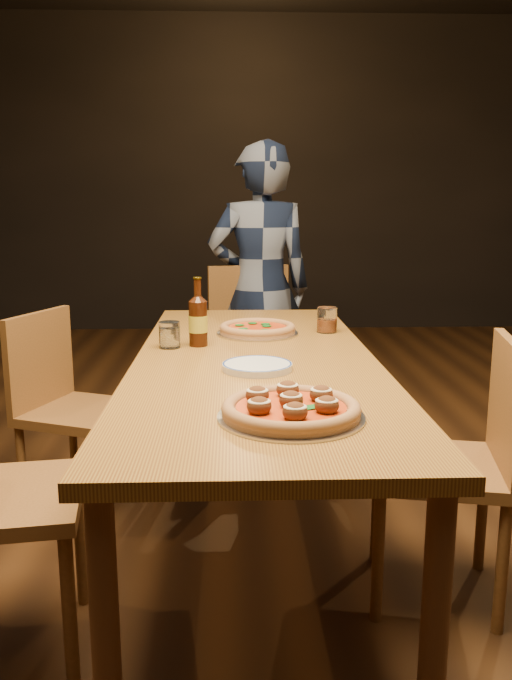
{
  "coord_description": "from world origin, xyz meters",
  "views": [
    {
      "loc": [
        -0.08,
        -2.15,
        1.26
      ],
      "look_at": [
        0.0,
        -0.05,
        0.82
      ],
      "focal_mm": 35.0,
      "sensor_mm": 36.0,
      "label": 1
    }
  ],
  "objects_px": {
    "pizza_meatball": "(291,408)",
    "pizza_margherita": "(257,329)",
    "table_main": "(255,378)",
    "chair_main_e": "(438,465)",
    "plate_stack": "(257,367)",
    "beer_bottle": "(198,322)",
    "chair_end": "(257,351)",
    "water_glass": "(170,335)",
    "diner": "(260,289)",
    "amber_glass": "(327,320)",
    "chair_main_sw": "(82,411)",
    "chair_main_nw": "(0,496)"
  },
  "relations": [
    {
      "from": "pizza_meatball",
      "to": "pizza_margherita",
      "type": "xyz_separation_m",
      "value": [
        -0.04,
        1.04,
        -0.0
      ]
    },
    {
      "from": "table_main",
      "to": "chair_main_e",
      "type": "relative_size",
      "value": 2.24
    },
    {
      "from": "pizza_margherita",
      "to": "plate_stack",
      "type": "height_order",
      "value": "pizza_margherita"
    },
    {
      "from": "pizza_meatball",
      "to": "beer_bottle",
      "type": "bearing_deg",
      "value": 107.54
    },
    {
      "from": "chair_end",
      "to": "pizza_meatball",
      "type": "relative_size",
      "value": 2.71
    },
    {
      "from": "water_glass",
      "to": "pizza_meatball",
      "type": "bearing_deg",
      "value": -65.59
    },
    {
      "from": "table_main",
      "to": "pizza_meatball",
      "type": "relative_size",
      "value": 5.62
    },
    {
      "from": "diner",
      "to": "amber_glass",
      "type": "bearing_deg",
      "value": 95.71
    },
    {
      "from": "chair_main_sw",
      "to": "plate_stack",
      "type": "distance_m",
      "value": 0.98
    },
    {
      "from": "beer_bottle",
      "to": "chair_main_e",
      "type": "bearing_deg",
      "value": -27.62
    },
    {
      "from": "chair_main_e",
      "to": "diner",
      "type": "height_order",
      "value": "diner"
    },
    {
      "from": "table_main",
      "to": "pizza_margherita",
      "type": "xyz_separation_m",
      "value": [
        0.02,
        0.4,
        0.09
      ]
    },
    {
      "from": "chair_main_nw",
      "to": "water_glass",
      "type": "relative_size",
      "value": 10.0
    },
    {
      "from": "chair_end",
      "to": "water_glass",
      "type": "xyz_separation_m",
      "value": [
        -0.35,
        -1.12,
        0.32
      ]
    },
    {
      "from": "plate_stack",
      "to": "chair_main_e",
      "type": "bearing_deg",
      "value": -4.02
    },
    {
      "from": "chair_main_nw",
      "to": "table_main",
      "type": "bearing_deg",
      "value": -66.91
    },
    {
      "from": "pizza_meatball",
      "to": "pizza_margherita",
      "type": "height_order",
      "value": "pizza_meatball"
    },
    {
      "from": "chair_main_e",
      "to": "amber_glass",
      "type": "xyz_separation_m",
      "value": [
        -0.27,
        0.64,
        0.35
      ]
    },
    {
      "from": "beer_bottle",
      "to": "table_main",
      "type": "bearing_deg",
      "value": -44.19
    },
    {
      "from": "chair_main_sw",
      "to": "diner",
      "type": "xyz_separation_m",
      "value": [
        0.77,
        1.05,
        0.36
      ]
    },
    {
      "from": "chair_main_nw",
      "to": "chair_main_e",
      "type": "bearing_deg",
      "value": -88.13
    },
    {
      "from": "chair_end",
      "to": "plate_stack",
      "type": "xyz_separation_m",
      "value": [
        -0.06,
        -1.45,
        0.28
      ]
    },
    {
      "from": "pizza_margherita",
      "to": "beer_bottle",
      "type": "distance_m",
      "value": 0.31
    },
    {
      "from": "chair_end",
      "to": "water_glass",
      "type": "distance_m",
      "value": 1.22
    },
    {
      "from": "chair_main_nw",
      "to": "pizza_meatball",
      "type": "xyz_separation_m",
      "value": [
        0.78,
        -0.2,
        0.31
      ]
    },
    {
      "from": "pizza_meatball",
      "to": "amber_glass",
      "type": "xyz_separation_m",
      "value": [
        0.24,
        1.07,
        0.03
      ]
    },
    {
      "from": "chair_main_nw",
      "to": "beer_bottle",
      "type": "xyz_separation_m",
      "value": [
        0.52,
        0.63,
        0.37
      ]
    },
    {
      "from": "table_main",
      "to": "chair_end",
      "type": "distance_m",
      "value": 1.3
    },
    {
      "from": "diner",
      "to": "water_glass",
      "type": "bearing_deg",
      "value": 67.84
    },
    {
      "from": "chair_main_nw",
      "to": "chair_main_sw",
      "type": "relative_size",
      "value": 1.08
    },
    {
      "from": "table_main",
      "to": "beer_bottle",
      "type": "distance_m",
      "value": 0.32
    },
    {
      "from": "chair_main_e",
      "to": "pizza_meatball",
      "type": "height_order",
      "value": "chair_main_e"
    },
    {
      "from": "beer_bottle",
      "to": "plate_stack",
      "type": "bearing_deg",
      "value": -61.18
    },
    {
      "from": "pizza_meatball",
      "to": "water_glass",
      "type": "height_order",
      "value": "water_glass"
    },
    {
      "from": "table_main",
      "to": "chair_end",
      "type": "relative_size",
      "value": 2.08
    },
    {
      "from": "amber_glass",
      "to": "diner",
      "type": "relative_size",
      "value": 0.06
    },
    {
      "from": "table_main",
      "to": "water_glass",
      "type": "relative_size",
      "value": 21.38
    },
    {
      "from": "chair_main_sw",
      "to": "amber_glass",
      "type": "xyz_separation_m",
      "value": [
        0.99,
        -0.01,
        0.37
      ]
    },
    {
      "from": "table_main",
      "to": "diner",
      "type": "bearing_deg",
      "value": 87.02
    },
    {
      "from": "plate_stack",
      "to": "amber_glass",
      "type": "distance_m",
      "value": 0.67
    },
    {
      "from": "chair_main_e",
      "to": "beer_bottle",
      "type": "xyz_separation_m",
      "value": [
        -0.77,
        0.4,
        0.39
      ]
    },
    {
      "from": "table_main",
      "to": "plate_stack",
      "type": "height_order",
      "value": "plate_stack"
    },
    {
      "from": "chair_main_sw",
      "to": "chair_end",
      "type": "bearing_deg",
      "value": -19.95
    },
    {
      "from": "water_glass",
      "to": "chair_main_nw",
      "type": "bearing_deg",
      "value": -124.86
    },
    {
      "from": "table_main",
      "to": "chair_main_nw",
      "type": "relative_size",
      "value": 2.14
    },
    {
      "from": "pizza_meatball",
      "to": "table_main",
      "type": "bearing_deg",
      "value": 95.66
    },
    {
      "from": "beer_bottle",
      "to": "chair_end",
      "type": "bearing_deg",
      "value": 76.84
    },
    {
      "from": "chair_end",
      "to": "beer_bottle",
      "type": "height_order",
      "value": "beer_bottle"
    },
    {
      "from": "chair_main_nw",
      "to": "beer_bottle",
      "type": "relative_size",
      "value": 3.86
    },
    {
      "from": "chair_main_e",
      "to": "plate_stack",
      "type": "distance_m",
      "value": 0.65
    }
  ]
}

